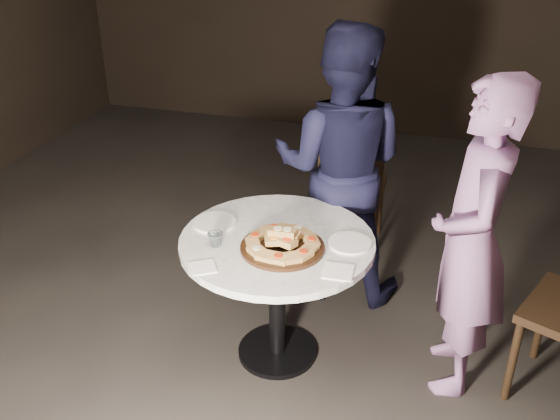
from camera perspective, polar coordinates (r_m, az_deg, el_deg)
name	(u,v)px	position (r m, az deg, el deg)	size (l,w,h in m)	color
floor	(278,362)	(3.34, -0.22, -13.73)	(7.00, 7.00, 0.00)	black
table	(277,262)	(3.05, -0.27, -4.76)	(1.02, 1.02, 0.71)	black
serving_board	(282,247)	(2.90, 0.22, -3.44)	(0.39, 0.39, 0.02)	black
focaccia_pile	(283,241)	(2.88, 0.26, -2.82)	(0.35, 0.34, 0.09)	#A77C41
plate_left	(214,222)	(3.12, -6.02, -1.14)	(0.22, 0.22, 0.01)	white
plate_right	(350,243)	(2.95, 6.40, -3.02)	(0.20, 0.20, 0.01)	white
water_glass	(215,239)	(2.93, -5.93, -2.70)	(0.07, 0.07, 0.07)	silver
napkin_near	(203,267)	(2.79, -7.06, -5.23)	(0.11, 0.11, 0.01)	white
napkin_far	(338,272)	(2.75, 5.33, -5.63)	(0.13, 0.13, 0.01)	white
chair_far	(352,182)	(4.04, 6.61, 2.52)	(0.42, 0.44, 0.86)	black
diner_navy	(340,166)	(3.52, 5.49, 4.00)	(0.78, 0.61, 1.61)	black
diner_teal	(471,242)	(2.94, 17.10, -2.82)	(0.57, 0.37, 1.56)	#825C91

